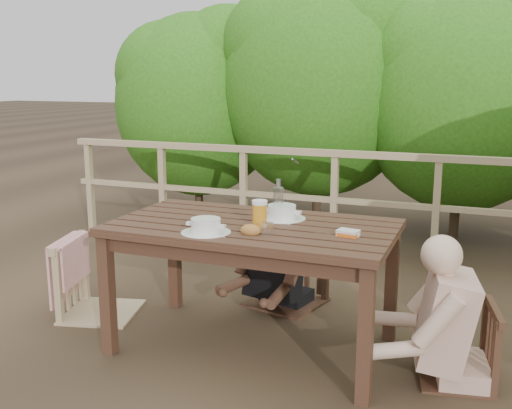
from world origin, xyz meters
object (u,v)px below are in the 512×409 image
at_px(woman, 287,223).
at_px(tumbler, 267,230).
at_px(diner_right, 470,263).
at_px(soup_near, 206,227).
at_px(butter_tub, 348,234).
at_px(soup_far, 282,213).
at_px(chair_far, 286,238).
at_px(bread_roll, 251,230).
at_px(beer_glass, 260,215).
at_px(chair_left, 98,244).
at_px(table, 253,287).
at_px(chair_right, 460,309).
at_px(bottle, 278,200).

height_order(woman, tumbler, woman).
relative_size(diner_right, tumbler, 16.13).
relative_size(soup_near, butter_tub, 2.44).
bearing_deg(soup_far, chair_far, 105.58).
height_order(chair_far, butter_tub, chair_far).
bearing_deg(bread_roll, beer_glass, 93.99).
xyz_separation_m(chair_left, bread_roll, (1.28, -0.32, 0.30)).
bearing_deg(tumbler, soup_far, 97.48).
relative_size(beer_glass, tumbler, 2.06).
xyz_separation_m(woman, beer_glass, (0.11, -0.84, 0.25)).
height_order(table, beer_glass, beer_glass).
xyz_separation_m(chair_right, butter_tub, (-0.61, -0.11, 0.39)).
distance_m(chair_far, beer_glass, 0.90).
bearing_deg(tumbler, table, 129.56).
xyz_separation_m(chair_far, diner_right, (1.28, -0.73, 0.18)).
bearing_deg(soup_near, tumbler, 13.31).
distance_m(soup_near, bottle, 0.53).
bearing_deg(chair_right, chair_left, -101.75).
relative_size(chair_left, bread_roll, 8.58).
height_order(chair_far, tumbler, chair_far).
distance_m(chair_left, woman, 1.35).
distance_m(woman, tumbler, 1.03).
xyz_separation_m(chair_far, butter_tub, (0.64, -0.83, 0.30)).
distance_m(tumbler, butter_tub, 0.45).
height_order(soup_far, bottle, bottle).
xyz_separation_m(table, soup_far, (0.12, 0.19, 0.44)).
bearing_deg(chair_right, tumbler, -87.51).
bearing_deg(woman, chair_left, 44.25).
relative_size(bread_roll, bottle, 0.45).
bearing_deg(soup_far, bottle, -111.25).
relative_size(soup_far, butter_tub, 2.54).
height_order(beer_glass, tumbler, beer_glass).
relative_size(woman, soup_far, 4.10).
bearing_deg(soup_near, table, 58.54).
height_order(chair_right, bottle, bottle).
xyz_separation_m(chair_left, diner_right, (2.44, -0.06, 0.17)).
bearing_deg(bread_roll, soup_near, -166.73).
xyz_separation_m(beer_glass, tumbler, (0.10, -0.15, -0.04)).
height_order(soup_near, tumbler, soup_near).
bearing_deg(butter_tub, table, -177.29).
height_order(bottle, tumbler, bottle).
distance_m(chair_right, bottle, 1.22).
height_order(table, soup_near, soup_near).
distance_m(soup_near, bread_roll, 0.26).
xyz_separation_m(soup_near, bottle, (0.28, 0.45, 0.09)).
bearing_deg(chair_far, soup_near, -83.64).
bearing_deg(table, beer_glass, -40.59).
bearing_deg(tumbler, bottle, 99.98).
bearing_deg(woman, beer_glass, 110.83).
height_order(table, bottle, bottle).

